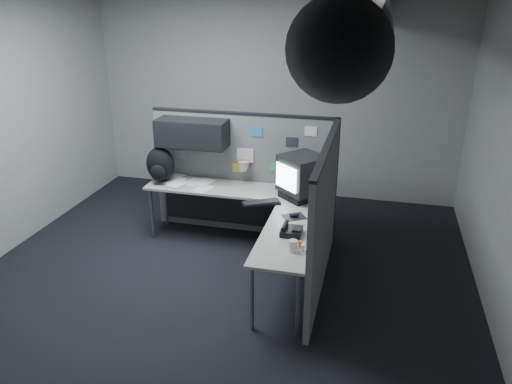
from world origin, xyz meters
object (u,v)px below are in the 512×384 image
(desk, at_px, (249,207))
(phone, at_px, (291,231))
(keyboard, at_px, (261,203))
(monitor, at_px, (302,176))
(backpack, at_px, (160,165))

(desk, height_order, phone, phone)
(keyboard, bearing_deg, desk, 156.50)
(monitor, bearing_deg, backpack, 173.34)
(desk, relative_size, monitor, 3.56)
(monitor, height_order, backpack, monitor)
(keyboard, xyz_separation_m, backpack, (-1.44, 0.42, 0.21))
(monitor, distance_m, keyboard, 0.59)
(phone, xyz_separation_m, backpack, (-1.92, 1.09, 0.18))
(keyboard, relative_size, phone, 2.00)
(desk, bearing_deg, keyboard, -38.81)
(keyboard, xyz_separation_m, phone, (0.48, -0.67, 0.02))
(phone, bearing_deg, monitor, 103.26)
(backpack, bearing_deg, keyboard, -7.01)
(keyboard, bearing_deg, monitor, 52.99)
(monitor, xyz_separation_m, phone, (0.05, -1.00, -0.23))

